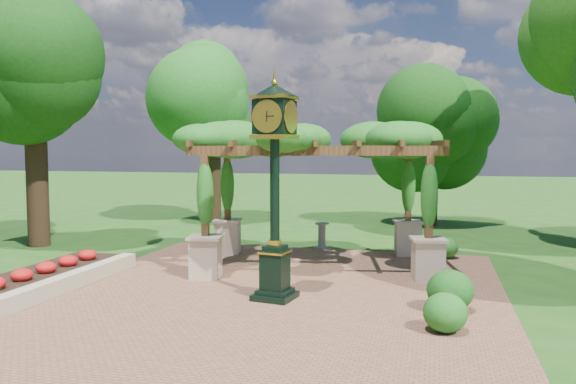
# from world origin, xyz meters

# --- Properties ---
(ground) EXTENTS (120.00, 120.00, 0.00)m
(ground) POSITION_xyz_m (0.00, 0.00, 0.00)
(ground) COLOR #1E4714
(ground) RESTS_ON ground
(brick_plaza) EXTENTS (10.00, 12.00, 0.04)m
(brick_plaza) POSITION_xyz_m (0.00, 1.00, 0.02)
(brick_plaza) COLOR brown
(brick_plaza) RESTS_ON ground
(border_wall) EXTENTS (0.35, 5.00, 0.40)m
(border_wall) POSITION_xyz_m (-4.60, 0.50, 0.20)
(border_wall) COLOR #C6B793
(border_wall) RESTS_ON ground
(flower_bed) EXTENTS (1.50, 5.00, 0.36)m
(flower_bed) POSITION_xyz_m (-5.50, 0.50, 0.18)
(flower_bed) COLOR red
(flower_bed) RESTS_ON ground
(pedestal_clock) EXTENTS (1.04, 1.04, 4.64)m
(pedestal_clock) POSITION_xyz_m (0.16, 0.79, 2.77)
(pedestal_clock) COLOR black
(pedestal_clock) RESTS_ON brick_plaza
(pergola) EXTENTS (7.00, 5.13, 4.00)m
(pergola) POSITION_xyz_m (0.29, 4.46, 3.28)
(pergola) COLOR #C1AD8F
(pergola) RESTS_ON brick_plaza
(sundial) EXTENTS (0.61, 0.61, 0.85)m
(sundial) POSITION_xyz_m (-0.08, 7.12, 0.38)
(sundial) COLOR gray
(sundial) RESTS_ON ground
(shrub_front) EXTENTS (0.95, 0.95, 0.70)m
(shrub_front) POSITION_xyz_m (3.64, -0.55, 0.39)
(shrub_front) COLOR #1D5919
(shrub_front) RESTS_ON brick_plaza
(shrub_mid) EXTENTS (1.16, 1.16, 0.82)m
(shrub_mid) POSITION_xyz_m (3.75, 0.80, 0.45)
(shrub_mid) COLOR #164A15
(shrub_mid) RESTS_ON brick_plaza
(shrub_back) EXTENTS (0.69, 0.69, 0.61)m
(shrub_back) POSITION_xyz_m (3.78, 6.37, 0.34)
(shrub_back) COLOR #26691E
(shrub_back) RESTS_ON brick_plaza
(tree_west_near) EXTENTS (3.82, 3.82, 8.96)m
(tree_west_near) POSITION_xyz_m (-9.35, 5.32, 6.12)
(tree_west_near) COLOR #362215
(tree_west_near) RESTS_ON ground
(tree_west_far) EXTENTS (3.91, 3.91, 8.27)m
(tree_west_far) POSITION_xyz_m (-6.12, 12.65, 5.65)
(tree_west_far) COLOR #312313
(tree_west_far) RESTS_ON ground
(tree_north) EXTENTS (3.52, 3.52, 5.79)m
(tree_north) POSITION_xyz_m (3.26, 13.87, 3.97)
(tree_north) COLOR #362015
(tree_north) RESTS_ON ground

